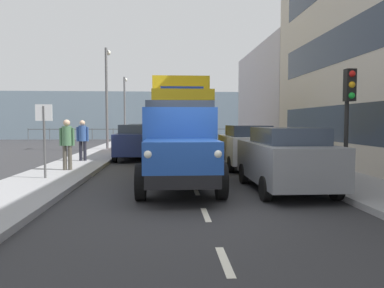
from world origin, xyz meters
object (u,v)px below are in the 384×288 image
lorry_cargo_yellow (180,117)px  traffic_light_near (349,100)px  car_navy_oppositeside_0 (135,141)px  pedestrian_couple_b (67,140)px  street_sign (44,128)px  truck_vintage_blue (180,147)px  lamp_post_far (125,102)px  car_grey_kerbside_near (285,158)px  lamp_post_promenade (107,89)px  pedestrian_by_lamp (83,137)px  car_white_kerbside_1 (247,146)px  car_red_oppositeside_1 (142,137)px

lorry_cargo_yellow → traffic_light_near: size_ratio=2.56×
car_navy_oppositeside_0 → pedestrian_couple_b: (1.95, 4.98, 0.32)m
lorry_cargo_yellow → traffic_light_near: (-4.52, 7.87, 0.40)m
lorry_cargo_yellow → street_sign: size_ratio=3.65×
truck_vintage_blue → lamp_post_far: 23.29m
car_navy_oppositeside_0 → truck_vintage_blue: bearing=103.2°
truck_vintage_blue → car_navy_oppositeside_0: (1.95, -8.31, -0.28)m
pedestrian_couple_b → street_sign: street_sign is taller
car_navy_oppositeside_0 → traffic_light_near: 10.74m
car_grey_kerbside_near → lamp_post_far: size_ratio=0.73×
lamp_post_promenade → pedestrian_by_lamp: bearing=90.6°
car_navy_oppositeside_0 → traffic_light_near: traffic_light_near is taller
car_white_kerbside_1 → car_red_oppositeside_1: same height
lorry_cargo_yellow → traffic_light_near: 9.08m
truck_vintage_blue → traffic_light_near: bearing=-178.9°
pedestrian_by_lamp → lamp_post_promenade: 7.76m
car_navy_oppositeside_0 → car_red_oppositeside_1: bearing=-90.0°
pedestrian_couple_b → lamp_post_far: size_ratio=0.32×
pedestrian_couple_b → lamp_post_promenade: 10.74m
lamp_post_promenade → lamp_post_far: size_ratio=1.13×
truck_vintage_blue → lorry_cargo_yellow: size_ratio=0.69×
traffic_light_near → lamp_post_far: (8.85, -22.71, 1.06)m
truck_vintage_blue → traffic_light_near: size_ratio=1.76×
car_white_kerbside_1 → lorry_cargo_yellow: bearing=-53.3°
car_grey_kerbside_near → pedestrian_couple_b: pedestrian_couple_b is taller
car_grey_kerbside_near → traffic_light_near: size_ratio=1.27×
car_navy_oppositeside_0 → street_sign: street_sign is taller
truck_vintage_blue → lorry_cargo_yellow: lorry_cargo_yellow is taller
car_white_kerbside_1 → traffic_light_near: 5.09m
pedestrian_by_lamp → street_sign: (0.01, 5.00, 0.48)m
car_navy_oppositeside_0 → street_sign: (2.12, 6.87, 0.79)m
car_grey_kerbside_near → car_navy_oppositeside_0: 9.90m
lorry_cargo_yellow → street_sign: (4.34, 6.52, -0.39)m
car_white_kerbside_1 → pedestrian_couple_b: size_ratio=2.13×
truck_vintage_blue → car_navy_oppositeside_0: 8.54m
car_grey_kerbside_near → street_sign: (6.91, -1.80, 0.79)m
car_white_kerbside_1 → truck_vintage_blue: bearing=57.9°
car_grey_kerbside_near → lamp_post_promenade: (6.97, -14.07, 3.03)m
lamp_post_far → truck_vintage_blue: bearing=100.1°
car_white_kerbside_1 → traffic_light_near: bearing=113.8°
pedestrian_by_lamp → street_sign: 5.03m
lamp_post_promenade → lamp_post_far: bearing=-90.5°
car_navy_oppositeside_0 → pedestrian_by_lamp: 2.83m
truck_vintage_blue → car_navy_oppositeside_0: bearing=-76.8°
car_grey_kerbside_near → street_sign: street_sign is taller
pedestrian_by_lamp → lamp_post_far: size_ratio=0.32×
car_grey_kerbside_near → pedestrian_by_lamp: (6.90, -6.80, 0.31)m
lorry_cargo_yellow → pedestrian_by_lamp: lorry_cargo_yellow is taller
lamp_post_far → street_sign: lamp_post_far is taller
lamp_post_promenade → lamp_post_far: 9.10m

